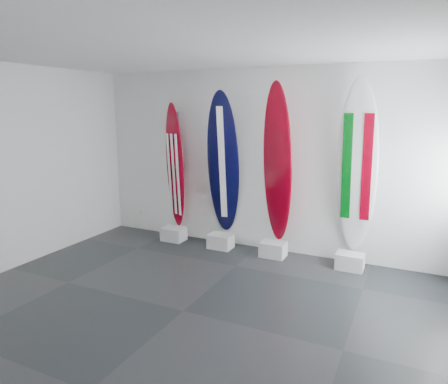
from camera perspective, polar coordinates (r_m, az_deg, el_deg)
The scene contains 13 objects.
floor at distance 5.04m, azimuth -5.75°, elevation -16.32°, with size 6.00×6.00×0.00m, color black.
ceiling at distance 4.49m, azimuth -6.58°, elevation 19.82°, with size 6.00×6.00×0.00m, color white.
wall_back at distance 6.75m, azimuth 5.07°, elevation 4.36°, with size 6.00×6.00×0.00m, color white.
wall_left at distance 6.60m, azimuth -28.94°, elevation 2.76°, with size 5.00×5.00×0.00m, color white.
display_block_usa at distance 7.45m, azimuth -7.09°, elevation -5.87°, with size 0.40×0.30×0.24m, color silver.
surfboard_usa at distance 7.26m, azimuth -6.91°, elevation 3.63°, with size 0.50×0.08×2.22m, color maroon.
display_block_navy at distance 7.00m, azimuth -0.47°, elevation -6.94°, with size 0.40×0.30×0.24m, color silver.
surfboard_navy at distance 6.78m, azimuth -0.12°, elevation 3.95°, with size 0.55×0.08×2.43m, color black.
display_block_swiss at distance 6.66m, azimuth 6.92°, elevation -8.01°, with size 0.40×0.30×0.24m, color silver.
surfboard_swiss at distance 6.43m, azimuth 7.51°, elevation 3.98°, with size 0.57×0.08×2.54m, color maroon.
display_block_italy at distance 6.41m, azimuth 17.29°, elevation -9.29°, with size 0.40×0.30×0.24m, color silver.
surfboard_italy at distance 6.16m, azimuth 18.22°, elevation 3.24°, with size 0.58×0.08×2.56m, color white.
wall_outlet at distance 8.14m, azimuth -11.52°, elevation -2.81°, with size 0.09×0.02×0.13m, color silver.
Camera 1 is at (2.34, -3.78, 2.37)m, focal length 32.49 mm.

